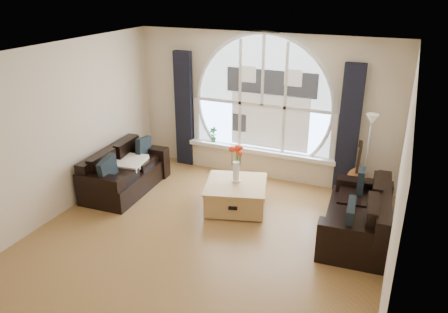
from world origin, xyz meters
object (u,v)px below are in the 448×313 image
Objects in this scene: vase_flowers at (236,160)px; guitar at (358,167)px; floor_lamp at (367,161)px; coffee_chest at (236,194)px; sofa_left at (125,169)px; sofa_right at (358,212)px; potted_plant at (213,135)px.

vase_flowers is 0.66× the size of guitar.
vase_flowers is 2.19m from guitar.
guitar is at bearing 112.17° from floor_lamp.
vase_flowers is at bearing 96.75° from coffee_chest.
coffee_chest is at bearing 1.48° from sofa_left.
floor_lamp reaches higher than guitar.
floor_lamp is at bearing 23.12° from vase_flowers.
sofa_left is 4.03m from sofa_right.
potted_plant is at bearing 170.94° from floor_lamp.
guitar is at bearing 19.47° from coffee_chest.
coffee_chest is (-1.97, 0.13, -0.16)m from sofa_right.
sofa_left is 1.59× the size of guitar.
floor_lamp is 1.51× the size of guitar.
vase_flowers is at bearing -52.57° from potted_plant.
sofa_right is 3.37m from potted_plant.
sofa_right is 1.42m from guitar.
sofa_left is at bearing 168.49° from coffee_chest.
coffee_chest is 2.20m from guitar.
vase_flowers reaches higher than guitar.
guitar is at bearing -2.31° from potted_plant.
sofa_left reaches higher than coffee_chest.
guitar is (1.78, 1.26, 0.29)m from coffee_chest.
coffee_chest is at bearing 172.14° from sofa_right.
guitar reaches higher than coffee_chest.
guitar is at bearing 17.38° from sofa_left.
sofa_right reaches higher than coffee_chest.
vase_flowers is at bearing -156.88° from floor_lamp.
sofa_right reaches higher than sofa_left.
vase_flowers is at bearing 170.20° from sofa_right.
sofa_left is 2.08m from coffee_chest.
potted_plant is at bearing 127.43° from vase_flowers.
vase_flowers reaches higher than coffee_chest.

